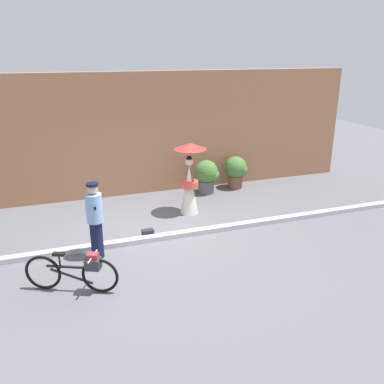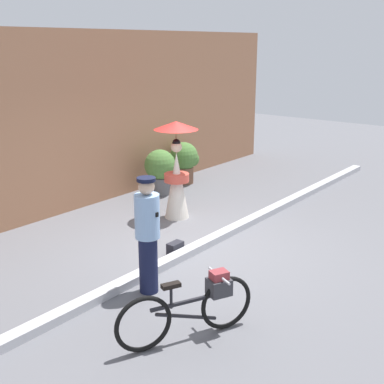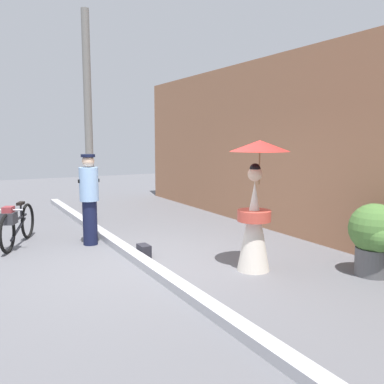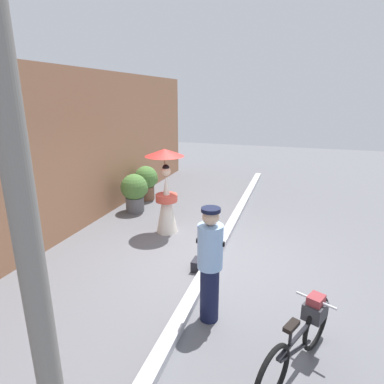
{
  "view_description": "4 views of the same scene",
  "coord_description": "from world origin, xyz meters",
  "px_view_note": "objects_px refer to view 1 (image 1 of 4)",
  "views": [
    {
      "loc": [
        -2.26,
        -8.21,
        4.15
      ],
      "look_at": [
        0.63,
        0.15,
        1.03
      ],
      "focal_mm": 37.55,
      "sensor_mm": 36.0,
      "label": 1
    },
    {
      "loc": [
        -6.26,
        -4.79,
        3.35
      ],
      "look_at": [
        0.15,
        0.31,
        0.91
      ],
      "focal_mm": 47.14,
      "sensor_mm": 36.0,
      "label": 2
    },
    {
      "loc": [
        5.75,
        -2.33,
        1.95
      ],
      "look_at": [
        0.33,
        0.67,
        1.13
      ],
      "focal_mm": 39.0,
      "sensor_mm": 36.0,
      "label": 3
    },
    {
      "loc": [
        -5.39,
        -1.32,
        3.01
      ],
      "look_at": [
        0.36,
        0.55,
        1.2
      ],
      "focal_mm": 30.24,
      "sensor_mm": 36.0,
      "label": 4
    }
  ],
  "objects_px": {
    "bicycle_near_officer": "(76,271)",
    "potted_plant_small": "(236,170)",
    "person_with_parasol": "(189,178)",
    "backpack_on_pavement": "(148,234)",
    "potted_plant_by_door": "(207,175)",
    "person_officer": "(95,219)"
  },
  "relations": [
    {
      "from": "bicycle_near_officer",
      "to": "potted_plant_by_door",
      "type": "relative_size",
      "value": 1.56
    },
    {
      "from": "backpack_on_pavement",
      "to": "person_officer",
      "type": "bearing_deg",
      "value": -155.86
    },
    {
      "from": "person_with_parasol",
      "to": "backpack_on_pavement",
      "type": "xyz_separation_m",
      "value": [
        -1.42,
        -1.17,
        -0.88
      ]
    },
    {
      "from": "bicycle_near_officer",
      "to": "potted_plant_small",
      "type": "distance_m",
      "value": 6.82
    },
    {
      "from": "person_officer",
      "to": "backpack_on_pavement",
      "type": "xyz_separation_m",
      "value": [
        1.21,
        0.54,
        -0.77
      ]
    },
    {
      "from": "person_with_parasol",
      "to": "potted_plant_by_door",
      "type": "relative_size",
      "value": 1.85
    },
    {
      "from": "person_with_parasol",
      "to": "potted_plant_by_door",
      "type": "bearing_deg",
      "value": 52.51
    },
    {
      "from": "potted_plant_by_door",
      "to": "potted_plant_small",
      "type": "height_order",
      "value": "potted_plant_by_door"
    },
    {
      "from": "person_with_parasol",
      "to": "potted_plant_small",
      "type": "height_order",
      "value": "person_with_parasol"
    },
    {
      "from": "bicycle_near_officer",
      "to": "person_with_parasol",
      "type": "xyz_separation_m",
      "value": [
        3.14,
        2.91,
        0.57
      ]
    },
    {
      "from": "person_with_parasol",
      "to": "potted_plant_by_door",
      "type": "xyz_separation_m",
      "value": [
        1.01,
        1.32,
        -0.41
      ]
    },
    {
      "from": "potted_plant_by_door",
      "to": "potted_plant_small",
      "type": "distance_m",
      "value": 1.07
    },
    {
      "from": "person_with_parasol",
      "to": "bicycle_near_officer",
      "type": "bearing_deg",
      "value": -137.18
    },
    {
      "from": "person_officer",
      "to": "person_with_parasol",
      "type": "relative_size",
      "value": 0.86
    },
    {
      "from": "bicycle_near_officer",
      "to": "person_officer",
      "type": "relative_size",
      "value": 0.98
    },
    {
      "from": "potted_plant_by_door",
      "to": "backpack_on_pavement",
      "type": "relative_size",
      "value": 3.76
    },
    {
      "from": "bicycle_near_officer",
      "to": "potted_plant_small",
      "type": "relative_size",
      "value": 1.58
    },
    {
      "from": "bicycle_near_officer",
      "to": "backpack_on_pavement",
      "type": "distance_m",
      "value": 2.46
    },
    {
      "from": "person_officer",
      "to": "potted_plant_by_door",
      "type": "xyz_separation_m",
      "value": [
        3.65,
        3.03,
        -0.3
      ]
    },
    {
      "from": "person_with_parasol",
      "to": "backpack_on_pavement",
      "type": "distance_m",
      "value": 2.04
    },
    {
      "from": "potted_plant_small",
      "to": "person_with_parasol",
      "type": "bearing_deg",
      "value": -144.33
    },
    {
      "from": "bicycle_near_officer",
      "to": "backpack_on_pavement",
      "type": "height_order",
      "value": "bicycle_near_officer"
    }
  ]
}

